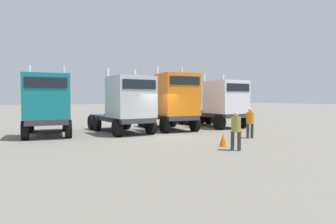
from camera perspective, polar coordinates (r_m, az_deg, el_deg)
ground at (r=17.75m, az=-1.00°, el=-4.56°), size 200.00×200.00×0.00m
semi_truck_teal at (r=18.59m, az=-22.21°, el=1.35°), size 2.97×6.13×4.18m
semi_truck_silver at (r=18.85m, az=-7.93°, el=1.51°), size 3.16×6.31×4.16m
semi_truck_orange at (r=20.42m, az=1.05°, el=2.00°), size 2.72×6.07×4.47m
semi_truck_white at (r=23.03m, az=9.96°, el=1.70°), size 3.01×6.58×4.12m
visitor_in_hivis at (r=17.16m, az=15.49°, el=-1.66°), size 0.45×0.44×1.68m
visitor_with_camera at (r=12.94m, az=12.93°, el=-3.05°), size 0.56×0.56×1.66m
traffic_cone_near at (r=13.99m, az=10.54°, el=-5.30°), size 0.36×0.36×0.61m
traffic_cone_mid at (r=19.43m, az=13.62°, el=-3.15°), size 0.36×0.36×0.59m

